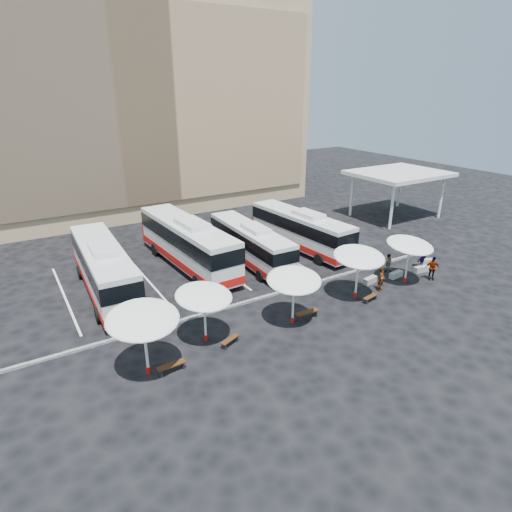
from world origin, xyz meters
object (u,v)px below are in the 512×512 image
sunshade_2 (294,280)px  passenger_2 (432,268)px  sunshade_1 (204,296)px  wood_bench_2 (307,313)px  passenger_1 (388,263)px  conc_bench_3 (427,262)px  conc_bench_1 (396,275)px  bus_0 (104,267)px  bus_2 (250,243)px  sunshade_3 (359,257)px  passenger_3 (422,258)px  bus_1 (187,242)px  sunshade_0 (143,319)px  sunshade_4 (410,245)px  bus_3 (300,229)px  wood_bench_1 (230,340)px  conc_bench_2 (421,269)px  passenger_0 (381,279)px  conc_bench_0 (370,280)px  wood_bench_0 (172,366)px  wood_bench_3 (370,297)px

sunshade_2 → passenger_2: bearing=-1.2°
sunshade_1 → sunshade_2: 5.68m
wood_bench_2 → passenger_1: bearing=14.3°
sunshade_1 → conc_bench_3: bearing=2.4°
sunshade_1 → conc_bench_1: (16.67, 0.38, -2.69)m
sunshade_2 → conc_bench_3: 15.86m
passenger_2 → bus_0: bearing=-167.6°
bus_2 → sunshade_3: 10.07m
conc_bench_3 → sunshade_1: bearing=-177.6°
bus_2 → sunshade_3: sunshade_3 is taller
passenger_2 → sunshade_2: bearing=-142.7°
bus_0 → passenger_3: (23.30, -8.97, -1.08)m
sunshade_2 → wood_bench_2: sunshade_2 is taller
bus_1 → sunshade_2: size_ratio=3.00×
sunshade_0 → sunshade_4: (20.48, 0.69, -0.21)m
bus_0 → bus_3: size_ratio=1.06×
sunshade_4 → wood_bench_1: (-15.55, -0.55, -2.74)m
conc_bench_2 → passenger_0: 5.50m
bus_2 → wood_bench_2: (-1.70, -10.05, -1.41)m
bus_3 → conc_bench_0: bearing=-93.5°
bus_1 → conc_bench_0: bearing=-47.5°
wood_bench_0 → conc_bench_1: (19.50, 2.20, -0.13)m
sunshade_4 → passenger_3: (3.27, 1.20, -2.11)m
conc_bench_0 → passenger_3: 5.72m
bus_2 → conc_bench_3: (12.66, -8.10, -1.56)m
conc_bench_1 → passenger_2: 2.72m
wood_bench_0 → bus_1: bearing=63.4°
conc_bench_3 → bus_0: bearing=160.5°
bus_1 → bus_0: bearing=-170.9°
wood_bench_1 → wood_bench_2: bearing=0.9°
conc_bench_0 → passenger_1: bearing=17.0°
passenger_0 → passenger_2: (4.79, -0.71, 0.05)m
bus_3 → conc_bench_1: (2.61, -9.16, -1.67)m
sunshade_2 → sunshade_3: sunshade_3 is taller
wood_bench_3 → bus_0: bearing=144.4°
conc_bench_3 → bus_3: bearing=129.0°
bus_2 → passenger_0: 11.08m
sunshade_0 → conc_bench_0: sunshade_0 is taller
sunshade_0 → sunshade_2: sunshade_0 is taller
wood_bench_2 → conc_bench_3: (14.36, 1.94, -0.16)m
wood_bench_0 → passenger_0: passenger_0 is taller
sunshade_3 → conc_bench_0: size_ratio=3.55×
bus_3 → wood_bench_2: (-7.35, -10.61, -1.52)m
bus_3 → wood_bench_1: size_ratio=8.66×
wood_bench_2 → conc_bench_0: 7.64m
wood_bench_0 → conc_bench_2: 22.22m
bus_3 → wood_bench_2: bus_3 is taller
sunshade_4 → passenger_1: sunshade_4 is taller
passenger_3 → sunshade_1: bearing=-9.3°
conc_bench_1 → conc_bench_3: 4.43m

